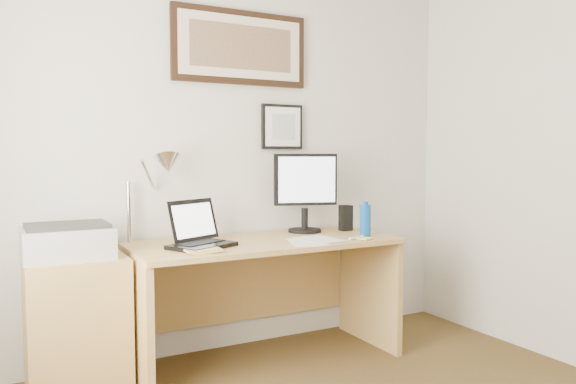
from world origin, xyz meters
TOP-DOWN VIEW (x-y plane):
  - wall_back at (0.00, 2.00)m, footprint 3.50×0.02m
  - side_cabinet at (-0.92, 1.68)m, footprint 0.50×0.40m
  - water_bottle at (0.78, 1.47)m, footprint 0.07×0.07m
  - bottle_cap at (0.78, 1.47)m, footprint 0.04×0.04m
  - speaker at (0.82, 1.75)m, footprint 0.08×0.07m
  - paper_sheet_a at (0.34, 1.44)m, footprint 0.29×0.34m
  - paper_sheet_b at (0.45, 1.49)m, footprint 0.23×0.31m
  - sticky_pad at (0.69, 1.36)m, footprint 0.10×0.10m
  - marker_pen at (0.67, 1.41)m, footprint 0.14×0.06m
  - book at (-0.41, 1.47)m, footprint 0.20×0.26m
  - desk at (0.15, 1.72)m, footprint 1.60×0.70m
  - laptop at (-0.27, 1.60)m, footprint 0.41×0.42m
  - lcd_monitor at (0.54, 1.81)m, footprint 0.41×0.22m
  - printer at (-0.96, 1.69)m, footprint 0.44×0.34m
  - desk_lamp at (-0.41, 1.81)m, footprint 0.29×0.27m
  - picture_large at (0.15, 1.97)m, footprint 0.92×0.04m
  - picture_small at (0.45, 1.97)m, footprint 0.30×0.03m

SIDE VIEW (x-z plane):
  - side_cabinet at x=-0.92m, z-range 0.00..0.73m
  - desk at x=0.15m, z-range 0.14..0.89m
  - paper_sheet_a at x=0.34m, z-range 0.75..0.75m
  - paper_sheet_b at x=0.45m, z-range 0.75..0.75m
  - sticky_pad at x=0.69m, z-range 0.75..0.76m
  - marker_pen at x=0.67m, z-range 0.75..0.77m
  - book at x=-0.41m, z-range 0.75..0.77m
  - laptop at x=-0.27m, z-range 0.68..0.94m
  - printer at x=-0.96m, z-range 0.73..0.91m
  - speaker at x=0.82m, z-range 0.75..0.92m
  - water_bottle at x=0.78m, z-range 0.75..0.95m
  - bottle_cap at x=0.78m, z-range 0.95..0.97m
  - lcd_monitor at x=0.54m, z-range 0.78..1.30m
  - desk_lamp at x=-0.41m, z-range 0.92..1.45m
  - wall_back at x=0.00m, z-range 0.00..2.50m
  - picture_small at x=0.45m, z-range 1.30..1.60m
  - picture_large at x=0.15m, z-range 1.72..2.19m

